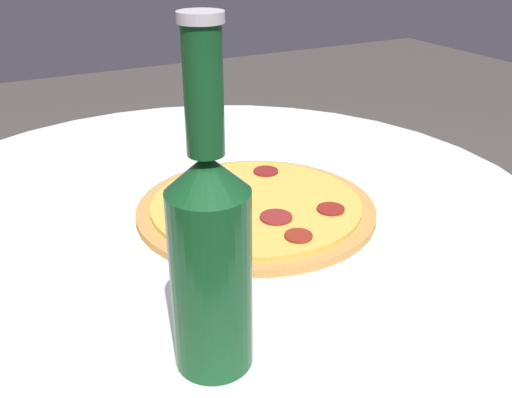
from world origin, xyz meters
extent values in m
cylinder|color=white|center=(0.00, 0.00, 0.37)|extent=(0.08, 0.08, 0.70)
cylinder|color=white|center=(0.00, 0.00, 0.73)|extent=(0.97, 0.97, 0.02)
cylinder|color=#C68E47|center=(-0.05, -0.05, 0.75)|extent=(0.33, 0.33, 0.01)
cylinder|color=#E0BC4C|center=(-0.05, -0.05, 0.75)|extent=(0.29, 0.29, 0.01)
cylinder|color=maroon|center=(-0.11, -0.05, 0.76)|extent=(0.04, 0.04, 0.00)
cylinder|color=maroon|center=(-0.12, -0.12, 0.76)|extent=(0.04, 0.04, 0.00)
cylinder|color=maroon|center=(0.03, -0.11, 0.76)|extent=(0.04, 0.04, 0.00)
cylinder|color=maroon|center=(0.05, 0.01, 0.76)|extent=(0.04, 0.04, 0.00)
cylinder|color=maroon|center=(-0.04, -0.01, 0.76)|extent=(0.03, 0.03, 0.00)
cylinder|color=maroon|center=(-0.16, -0.05, 0.76)|extent=(0.03, 0.03, 0.00)
cylinder|color=maroon|center=(-0.06, 0.04, 0.76)|extent=(0.04, 0.04, 0.00)
cylinder|color=maroon|center=(-0.01, -0.03, 0.76)|extent=(0.04, 0.04, 0.00)
cylinder|color=#144C23|center=(-0.30, 0.13, 0.83)|extent=(0.07, 0.07, 0.17)
cone|color=#144C23|center=(-0.30, 0.13, 0.93)|extent=(0.07, 0.07, 0.03)
cylinder|color=#144C23|center=(-0.30, 0.13, 0.99)|extent=(0.03, 0.03, 0.10)
cylinder|color=silver|center=(-0.30, 0.13, 1.04)|extent=(0.03, 0.03, 0.01)
camera|label=1|loc=(-0.67, 0.28, 1.10)|focal=40.00mm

